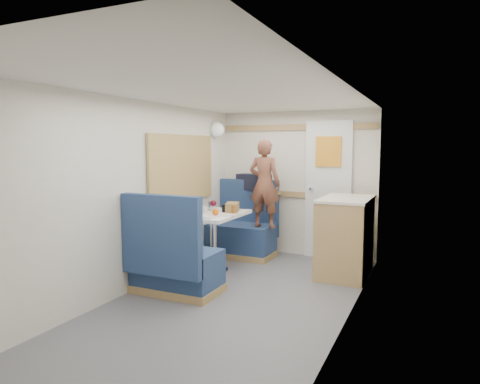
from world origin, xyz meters
The scene contains 28 objects.
floor centered at (0.00, 0.00, 0.00)m, with size 4.50×4.50×0.00m, color #515156.
ceiling centered at (0.00, 0.00, 2.00)m, with size 4.50×4.50×0.00m, color silver.
wall_back centered at (0.00, 2.25, 1.00)m, with size 2.20×0.02×2.00m, color silver.
wall_left centered at (-1.10, 0.00, 1.00)m, with size 0.02×4.50×2.00m, color silver.
wall_right centered at (1.10, 0.00, 1.00)m, with size 0.02×4.50×2.00m, color silver.
oak_trim_low centered at (0.00, 2.23, 0.85)m, with size 2.15×0.02×0.08m, color olive.
oak_trim_high centered at (0.00, 2.23, 1.78)m, with size 2.15×0.02×0.08m, color olive.
side_window centered at (-1.08, 1.00, 1.25)m, with size 0.04×1.30×0.72m, color #A1AA90.
rear_door centered at (0.45, 2.22, 0.97)m, with size 0.62×0.12×1.86m.
dinette_table centered at (-0.65, 1.00, 0.57)m, with size 0.62×0.92×0.72m.
bench_far centered at (-0.65, 1.86, 0.30)m, with size 0.90×0.59×1.05m.
bench_near centered at (-0.65, 0.14, 0.30)m, with size 0.90×0.59×1.05m.
ledge centered at (-0.65, 2.12, 0.88)m, with size 0.90×0.14×0.04m, color olive.
dome_light centered at (-1.04, 1.85, 1.75)m, with size 0.20×0.20×0.20m, color white.
galley_counter centered at (0.82, 1.55, 0.47)m, with size 0.57×0.92×0.92m.
person centered at (-0.28, 1.73, 1.03)m, with size 0.42×0.28×1.16m, color brown.
duffel_bag centered at (-0.60, 2.12, 1.01)m, with size 0.47×0.23×0.23m, color black.
tray centered at (-0.52, 0.78, 0.73)m, with size 0.28×0.37×0.02m, color white.
orange_fruit centered at (-0.49, 0.76, 0.78)m, with size 0.08×0.08×0.08m, color #F2510A.
cheese_block centered at (-0.57, 0.90, 0.75)m, with size 0.09×0.05×0.03m, color #DDD480.
wine_glass centered at (-0.61, 0.93, 0.84)m, with size 0.08×0.08×0.17m.
tumbler_left centered at (-0.78, 0.83, 0.77)m, with size 0.07×0.07×0.11m, color white.
tumbler_mid centered at (-0.79, 1.21, 0.77)m, with size 0.07×0.07×0.11m, color white.
tumbler_right centered at (-0.51, 1.11, 0.77)m, with size 0.06×0.06×0.10m, color white.
beer_glass centered at (-0.43, 1.09, 0.77)m, with size 0.06×0.06×0.09m, color brown.
pepper_grinder centered at (-0.55, 1.08, 0.77)m, with size 0.04×0.04×0.10m, color black.
salt_grinder centered at (-0.70, 0.89, 0.77)m, with size 0.04×0.04×0.10m, color silver.
bread_loaf centered at (-0.49, 1.19, 0.78)m, with size 0.15×0.27×0.11m, color brown.
Camera 1 is at (1.75, -3.48, 1.51)m, focal length 32.00 mm.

